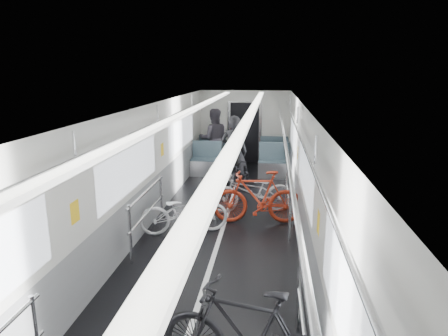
% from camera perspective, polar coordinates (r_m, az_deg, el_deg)
% --- Properties ---
extents(car_shell, '(3.02, 14.01, 2.41)m').
position_cam_1_polar(car_shell, '(8.44, 0.50, 0.64)').
color(car_shell, black).
rests_on(car_shell, ground).
extents(bike_left_far, '(1.78, 1.10, 0.88)m').
position_cam_1_polar(bike_left_far, '(7.67, -5.72, -6.14)').
color(bike_left_far, silver).
rests_on(bike_left_far, floor).
extents(bike_right_mid, '(1.92, 1.02, 0.96)m').
position_cam_1_polar(bike_right_mid, '(8.72, 4.00, -3.37)').
color(bike_right_mid, '#BABBBF').
rests_on(bike_right_mid, floor).
extents(bike_right_far, '(1.87, 0.68, 1.10)m').
position_cam_1_polar(bike_right_far, '(8.12, 4.85, -4.16)').
color(bike_right_far, '#A02813').
rests_on(bike_right_far, floor).
extents(bike_aisle, '(0.81, 1.63, 0.82)m').
position_cam_1_polar(bike_aisle, '(10.60, 2.31, -0.62)').
color(bike_aisle, black).
rests_on(bike_aisle, floor).
extents(person_standing, '(0.75, 0.54, 1.91)m').
position_cam_1_polar(person_standing, '(10.59, 1.44, 2.40)').
color(person_standing, black).
rests_on(person_standing, floor).
extents(person_seated, '(1.04, 0.88, 1.89)m').
position_cam_1_polar(person_seated, '(12.65, -1.47, 4.22)').
color(person_seated, '#353039').
rests_on(person_seated, floor).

